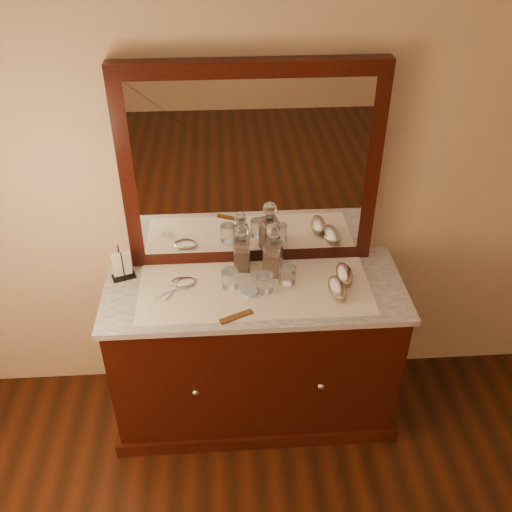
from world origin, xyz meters
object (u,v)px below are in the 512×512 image
pin_dish (249,292)px  decanter_left (242,252)px  mirror_frame (251,169)px  napkin_rack (122,266)px  hand_mirror_outer (177,285)px  dresser_cabinet (255,353)px  brush_far (344,275)px  brush_near (337,289)px  comb (236,317)px  decanter_right (273,256)px  hand_mirror_inner (181,285)px

pin_dish → decanter_left: (-0.02, 0.20, 0.09)m
mirror_frame → pin_dish: bearing=-95.4°
napkin_rack → hand_mirror_outer: (0.26, -0.09, -0.05)m
dresser_cabinet → brush_far: 0.64m
brush_near → hand_mirror_outer: brush_near is taller
brush_far → comb: bearing=-155.3°
pin_dish → brush_near: size_ratio=0.45×
decanter_left → decanter_right: bearing=-19.1°
napkin_rack → brush_near: 1.04m
mirror_frame → decanter_left: bearing=-118.0°
decanter_left → brush_near: 0.49m
mirror_frame → hand_mirror_inner: size_ratio=5.63×
decanter_right → comb: bearing=-121.5°
dresser_cabinet → hand_mirror_inner: bearing=176.4°
dresser_cabinet → decanter_right: (0.10, 0.10, 0.55)m
mirror_frame → decanter_left: size_ratio=4.68×
dresser_cabinet → decanter_left: decanter_left is taller
mirror_frame → napkin_rack: bearing=-168.8°
brush_near → hand_mirror_inner: size_ratio=0.85×
brush_far → hand_mirror_outer: bearing=180.0°
dresser_cabinet → comb: size_ratio=8.79×
comb → decanter_right: (0.19, 0.31, 0.10)m
napkin_rack → brush_far: 1.08m
hand_mirror_outer → hand_mirror_inner: (0.02, -0.00, 0.00)m
napkin_rack → hand_mirror_outer: bearing=-19.4°
decanter_right → brush_far: size_ratio=1.55×
brush_near → hand_mirror_inner: 0.74m
brush_far → hand_mirror_inner: (-0.79, -0.00, -0.01)m
decanter_right → brush_near: decanter_right is taller
brush_far → hand_mirror_outer: 0.81m
napkin_rack → brush_far: size_ratio=0.93×
dresser_cabinet → hand_mirror_inner: size_ratio=6.56×
dresser_cabinet → brush_near: 0.61m
napkin_rack → decanter_left: size_ratio=0.65×
decanter_right → brush_far: 0.36m
brush_near → comb: bearing=-163.5°
mirror_frame → brush_near: (0.38, -0.32, -0.47)m
brush_far → napkin_rack: bearing=175.0°
brush_near → decanter_left: bearing=152.7°
comb → brush_far: 0.59m
pin_dish → decanter_right: size_ratio=0.29×
decanter_right → brush_far: bearing=-11.6°
mirror_frame → comb: 0.68m
brush_near → decanter_right: bearing=148.9°
comb → dresser_cabinet: bearing=41.8°
decanter_left → decanter_right: size_ratio=0.92×
decanter_left → hand_mirror_outer: size_ratio=1.35×
brush_far → dresser_cabinet: bearing=-176.5°
decanter_left → brush_near: size_ratio=1.42×
hand_mirror_outer → decanter_right: bearing=8.4°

